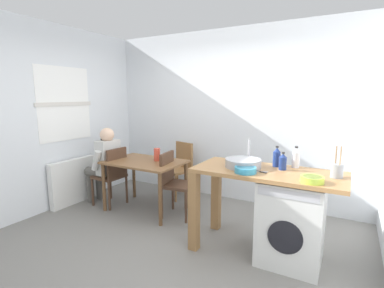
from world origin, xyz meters
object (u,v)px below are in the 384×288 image
Objects in this scene: vase at (157,155)px; bottle_tall_green at (277,157)px; seated_person at (104,162)px; washing_machine at (291,221)px; chair_opposite at (174,180)px; bottle_squat_brown at (283,162)px; chair_person_seat at (112,173)px; colander at (312,179)px; chair_spare_by_wall at (180,166)px; bottle_clear_small at (296,158)px; utensil_crock at (337,170)px; dining_table at (145,167)px; mixing_bowl at (245,169)px.

bottle_tall_green is at bearing -7.48° from vase.
seated_person is 2.85m from washing_machine.
chair_opposite is at bearing 173.20° from bottle_tall_green.
seated_person is 2.72m from bottle_squat_brown.
bottle_tall_green is at bearing -88.50° from chair_person_seat.
colander reaches higher than chair_person_seat.
chair_opposite is 1.61m from bottle_squat_brown.
chair_spare_by_wall is at bearing -35.18° from chair_person_seat.
bottle_clear_small is at bearing -87.36° from seated_person.
vase is at bearing 170.67° from utensil_crock.
chair_person_seat is (-0.55, -0.10, -0.14)m from dining_table.
bottle_tall_green reaches higher than chair_opposite.
washing_machine is at bearing -171.90° from utensil_crock.
bottle_squat_brown is (1.99, -0.24, 0.36)m from dining_table.
dining_table is at bearing 173.48° from utensil_crock.
chair_person_seat reaches higher than dining_table.
bottle_squat_brown is (-0.14, 0.10, 0.57)m from washing_machine.
utensil_crock is at bearing -91.22° from seated_person.
vase reaches higher than dining_table.
chair_spare_by_wall is (-0.36, 0.73, 0.00)m from chair_opposite.
chair_spare_by_wall is at bearing -41.48° from seated_person.
washing_machine is at bearing -92.71° from seated_person.
bottle_squat_brown is at bearing -10.35° from vase.
bottle_clear_small is (1.61, -0.11, 0.52)m from chair_opposite.
mixing_bowl reaches higher than dining_table.
mixing_bowl is at bearing -98.79° from chair_person_seat.
bottle_clear_small reaches higher than dining_table.
bottle_squat_brown is 1.00× the size of vase.
dining_table is at bearing 162.47° from mixing_bowl.
utensil_crock reaches higher than chair_spare_by_wall.
seated_person is 5.33× the size of bottle_tall_green.
chair_opposite is 1.05× the size of washing_machine.
chair_person_seat is 3.93× the size of bottle_clear_small.
bottle_tall_green reaches higher than washing_machine.
washing_machine is at bearing -92.88° from chair_person_seat.
mixing_bowl is at bearing -130.62° from bottle_clear_small.
colander is (0.41, -0.42, -0.07)m from bottle_tall_green.
bottle_squat_brown is 0.46m from colander.
utensil_crock reaches higher than washing_machine.
bottle_clear_small is at bearing -5.08° from vase.
bottle_tall_green is at bearing 75.44° from chair_opposite.
washing_machine is at bearing 24.63° from mixing_bowl.
utensil_crock reaches higher than colander.
bottle_tall_green is at bearing 165.29° from utensil_crock.
chair_opposite is 1.70m from bottle_clear_small.
dining_table is at bearing 170.99° from washing_machine.
bottle_squat_brown reaches higher than dining_table.
vase is (0.86, 0.20, 0.16)m from seated_person.
colander is at bearing -65.25° from bottle_clear_small.
washing_machine is (2.83, -0.24, -0.24)m from seated_person.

